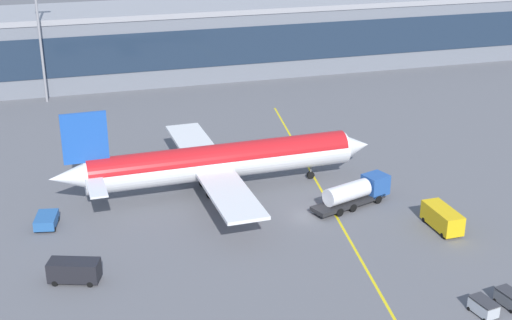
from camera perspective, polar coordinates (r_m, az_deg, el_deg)
ground_plane at (r=84.61m, az=4.20°, el=-4.55°), size 700.00×700.00×0.00m
apron_lead_in_line at (r=87.52m, az=5.98°, el=-3.67°), size 11.76×79.22×0.01m
terminal_building at (r=146.40m, az=-3.66°, el=9.73°), size 194.02×18.79×14.00m
main_airliner at (r=89.72m, az=-2.96°, el=-0.10°), size 41.73×32.82×12.12m
fuel_tanker at (r=87.33m, az=8.01°, el=-2.57°), size 11.04×5.74×3.25m
crew_van at (r=73.25m, az=-14.46°, el=-8.53°), size 5.41×3.65×2.30m
pushback_tug at (r=85.07m, az=-16.47°, el=-4.66°), size 2.99×4.17×1.40m
lavatory_truck at (r=83.80m, az=14.67°, el=-4.45°), size 2.39×5.83×2.50m
baggage_cart_0 at (r=69.64m, az=17.79°, el=-11.16°), size 2.00×2.87×1.48m
baggage_cart_1 at (r=71.66m, az=19.68°, el=-10.41°), size 2.00×2.87×1.48m
apron_light_mast_0 at (r=129.87m, az=-17.03°, el=10.16°), size 2.80×0.50×22.83m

